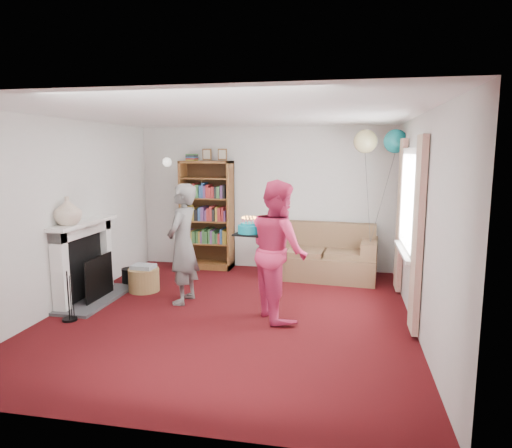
% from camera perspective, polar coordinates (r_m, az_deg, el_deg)
% --- Properties ---
extents(ground, '(5.00, 5.00, 0.00)m').
position_cam_1_polar(ground, '(5.97, -3.23, -11.24)').
color(ground, '#35070A').
rests_on(ground, ground).
extents(wall_back, '(4.50, 0.02, 2.50)m').
position_cam_1_polar(wall_back, '(8.09, 1.08, 3.25)').
color(wall_back, silver).
rests_on(wall_back, ground).
extents(wall_left, '(0.02, 5.00, 2.50)m').
position_cam_1_polar(wall_left, '(6.59, -22.76, 1.21)').
color(wall_left, silver).
rests_on(wall_left, ground).
extents(wall_right, '(0.02, 5.00, 2.50)m').
position_cam_1_polar(wall_right, '(5.55, 19.90, 0.03)').
color(wall_right, silver).
rests_on(wall_right, ground).
extents(ceiling, '(4.50, 5.00, 0.01)m').
position_cam_1_polar(ceiling, '(5.61, -3.46, 13.50)').
color(ceiling, white).
rests_on(ceiling, wall_back).
extents(fireplace, '(0.55, 1.80, 1.12)m').
position_cam_1_polar(fireplace, '(6.78, -20.27, -4.78)').
color(fireplace, '#3F3F42').
rests_on(fireplace, ground).
extents(window_bay, '(0.14, 2.02, 2.20)m').
position_cam_1_polar(window_bay, '(6.13, 18.53, 0.48)').
color(window_bay, white).
rests_on(window_bay, ground).
extents(wall_sconce, '(0.16, 0.23, 0.16)m').
position_cam_1_polar(wall_sconce, '(8.40, -11.04, 7.61)').
color(wall_sconce, gold).
rests_on(wall_sconce, ground).
extents(bookcase, '(0.90, 0.42, 2.12)m').
position_cam_1_polar(bookcase, '(8.16, -6.08, 1.03)').
color(bookcase, '#472B14').
rests_on(bookcase, ground).
extents(sofa, '(1.66, 0.88, 0.88)m').
position_cam_1_polar(sofa, '(7.69, 8.62, -4.10)').
color(sofa, brown).
rests_on(sofa, ground).
extents(wicker_basket, '(0.46, 0.46, 0.40)m').
position_cam_1_polar(wicker_basket, '(7.07, -13.84, -6.68)').
color(wicker_basket, olive).
rests_on(wicker_basket, ground).
extents(person_striped, '(0.44, 0.63, 1.64)m').
position_cam_1_polar(person_striped, '(6.30, -9.13, -2.47)').
color(person_striped, black).
rests_on(person_striped, ground).
extents(person_magenta, '(0.99, 1.06, 1.73)m').
position_cam_1_polar(person_magenta, '(5.65, 2.82, -3.23)').
color(person_magenta, '#C32751').
rests_on(person_magenta, ground).
extents(birthday_cake, '(0.34, 0.34, 0.22)m').
position_cam_1_polar(birthday_cake, '(5.69, -0.86, -0.67)').
color(birthday_cake, black).
rests_on(birthday_cake, ground).
extents(balloons, '(0.80, 0.36, 1.74)m').
position_cam_1_polar(balloons, '(7.23, 15.30, 9.94)').
color(balloons, '#3F3F3F').
rests_on(balloons, ground).
extents(mantel_vase, '(0.46, 0.46, 0.37)m').
position_cam_1_polar(mantel_vase, '(6.38, -22.49, 1.53)').
color(mantel_vase, beige).
rests_on(mantel_vase, fireplace).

